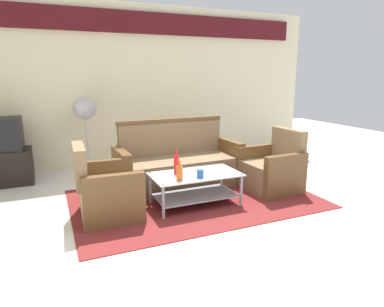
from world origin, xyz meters
The scene contains 12 objects.
ground_plane centered at (0.00, 0.00, 0.00)m, with size 14.00×14.00×0.00m, color silver.
wall_back centered at (0.00, 3.05, 1.48)m, with size 6.52×0.19×2.80m.
rug centered at (-0.10, 0.84, 0.01)m, with size 3.12×2.01×0.01m, color maroon.
couch centered at (-0.10, 1.45, 0.32)m, with size 1.82×0.79×0.96m.
armchair_left centered at (-1.24, 0.75, 0.29)m, with size 0.73×0.78×0.85m.
armchair_right centered at (1.05, 0.75, 0.29)m, with size 0.73×0.79×0.85m.
coffee_table centered at (-0.17, 0.66, 0.27)m, with size 1.10×0.60×0.40m.
bottle_red centered at (-0.38, 0.77, 0.53)m, with size 0.07×0.07×0.31m.
bottle_orange centered at (-0.44, 0.50, 0.50)m, with size 0.08×0.08×0.24m.
cup centered at (-0.18, 0.49, 0.46)m, with size 0.08×0.08×0.10m, color #2659A5.
tv_stand centered at (-2.46, 2.55, 0.26)m, with size 0.80×0.50×0.52m, color black.
pedestal_fan centered at (-1.23, 2.60, 1.01)m, with size 0.36×0.36×1.27m.
Camera 1 is at (-1.80, -3.00, 1.61)m, focal length 31.57 mm.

